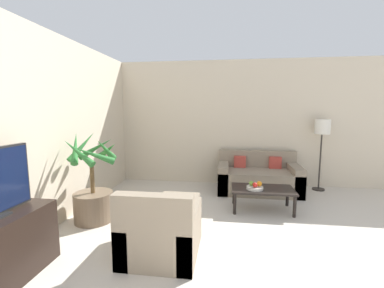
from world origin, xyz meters
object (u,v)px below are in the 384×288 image
at_px(orange_fruit, 259,184).
at_px(coffee_table, 262,191).
at_px(apple_green, 251,183).
at_px(armchair, 162,231).
at_px(sofa_loveseat, 258,178).
at_px(floor_lamp, 322,131).
at_px(potted_palm, 93,194).
at_px(ottoman, 179,211).
at_px(fruit_bowl, 255,188).
at_px(apple_red, 255,185).

bearing_deg(orange_fruit, coffee_table, 41.72).
bearing_deg(apple_green, armchair, -127.37).
bearing_deg(sofa_loveseat, floor_lamp, 11.23).
height_order(coffee_table, armchair, armchair).
distance_m(orange_fruit, armchair, 1.92).
xyz_separation_m(potted_palm, ottoman, (1.28, 0.04, -0.20)).
xyz_separation_m(apple_green, ottoman, (-1.07, -0.69, -0.24)).
height_order(potted_palm, fruit_bowl, potted_palm).
bearing_deg(potted_palm, fruit_bowl, 15.90).
distance_m(fruit_bowl, ottoman, 1.30).
relative_size(coffee_table, orange_fruit, 11.77).
bearing_deg(sofa_loveseat, orange_fruit, -95.75).
relative_size(apple_green, armchair, 0.09).
distance_m(apple_red, apple_green, 0.11).
bearing_deg(ottoman, coffee_table, 29.96).
height_order(floor_lamp, orange_fruit, floor_lamp).
height_order(apple_red, apple_green, apple_red).
height_order(sofa_loveseat, coffee_table, sofa_loveseat).
relative_size(apple_green, ottoman, 0.14).
relative_size(floor_lamp, armchair, 1.66).
distance_m(potted_palm, coffee_table, 2.65).
relative_size(sofa_loveseat, apple_red, 19.65).
bearing_deg(ottoman, armchair, -94.30).
height_order(fruit_bowl, ottoman, same).
height_order(sofa_loveseat, apple_red, sofa_loveseat).
bearing_deg(coffee_table, apple_green, -171.05).
distance_m(potted_palm, floor_lamp, 4.41).
height_order(potted_palm, apple_red, potted_palm).
relative_size(sofa_loveseat, floor_lamp, 1.10).
distance_m(coffee_table, ottoman, 1.45).
distance_m(sofa_loveseat, fruit_bowl, 1.11).
xyz_separation_m(coffee_table, ottoman, (-1.25, -0.72, -0.11)).
xyz_separation_m(coffee_table, fruit_bowl, (-0.13, -0.08, 0.07)).
xyz_separation_m(sofa_loveseat, coffee_table, (-0.05, -1.01, 0.05)).
height_order(coffee_table, ottoman, ottoman).
xyz_separation_m(floor_lamp, orange_fruit, (-1.36, -1.32, -0.76)).
bearing_deg(fruit_bowl, apple_green, 138.62).
bearing_deg(potted_palm, coffee_table, 16.73).
bearing_deg(apple_red, potted_palm, -165.21).
bearing_deg(apple_green, potted_palm, -162.68).
height_order(potted_palm, orange_fruit, potted_palm).
bearing_deg(potted_palm, armchair, -31.19).
bearing_deg(apple_red, ottoman, -151.99).
height_order(potted_palm, sofa_loveseat, potted_palm).
bearing_deg(potted_palm, ottoman, 1.78).
distance_m(floor_lamp, apple_red, 2.14).
xyz_separation_m(coffee_table, orange_fruit, (-0.06, -0.05, 0.13)).
bearing_deg(floor_lamp, coffee_table, -135.88).
distance_m(floor_lamp, fruit_bowl, 2.13).
bearing_deg(coffee_table, sofa_loveseat, 87.39).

